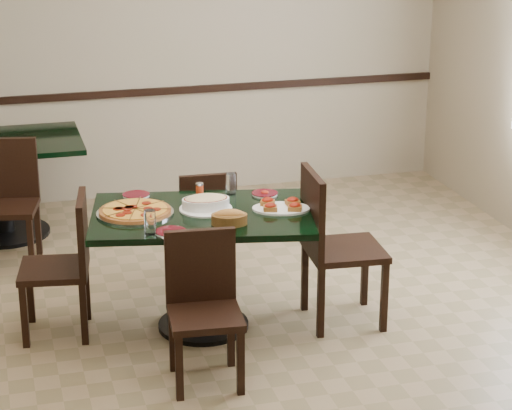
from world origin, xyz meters
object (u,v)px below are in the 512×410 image
object	(u,v)px
chair_near	(203,300)
chair_left	(67,259)
bread_basket	(229,218)
back_chair_near	(8,195)
lasagna_casserole	(206,203)
pepperoni_pizza	(135,211)
back_table	(1,169)
main_table	(202,241)
chair_right	(330,239)
chair_far	(206,222)
bruschetta_platter	(281,206)

from	to	relation	value
chair_near	chair_left	bearing A→B (deg)	136.54
chair_near	bread_basket	distance (m)	0.54
back_chair_near	lasagna_casserole	world-z (taller)	back_chair_near
lasagna_casserole	pepperoni_pizza	bearing A→B (deg)	176.41
back_table	lasagna_casserole	world-z (taller)	lasagna_casserole
main_table	chair_right	distance (m)	0.78
main_table	back_table	distance (m)	2.28
lasagna_casserole	bread_basket	bearing A→B (deg)	-72.95
back_table	chair_left	xyz separation A→B (m)	(0.32, -1.84, -0.04)
chair_left	back_chair_near	bearing A→B (deg)	-158.44
back_table	chair_left	distance (m)	1.87
main_table	pepperoni_pizza	xyz separation A→B (m)	(-0.38, 0.08, 0.20)
back_chair_near	lasagna_casserole	distance (m)	1.82
back_table	chair_far	distance (m)	1.86
lasagna_casserole	bread_basket	xyz separation A→B (m)	(0.08, -0.28, -0.01)
back_table	bruschetta_platter	size ratio (longest dim) A/B	3.05
chair_far	lasagna_casserole	world-z (taller)	lasagna_casserole
lasagna_casserole	chair_near	bearing A→B (deg)	-102.31
pepperoni_pizza	lasagna_casserole	bearing A→B (deg)	-5.63
pepperoni_pizza	chair_right	bearing A→B (deg)	-10.49
main_table	pepperoni_pizza	bearing A→B (deg)	178.91
chair_far	chair_near	xyz separation A→B (m)	(-0.30, -1.25, 0.02)
main_table	bread_basket	xyz separation A→B (m)	(0.11, -0.24, 0.22)
chair_right	back_table	bearing A→B (deg)	45.76
back_table	chair_left	bearing A→B (deg)	-80.16
back_table	chair_far	size ratio (longest dim) A/B	1.51
chair_near	main_table	bearing A→B (deg)	82.95
main_table	chair_far	distance (m)	0.68
chair_left	bread_basket	size ratio (longest dim) A/B	3.73
back_table	chair_left	size ratio (longest dim) A/B	1.40
pepperoni_pizza	bread_basket	bearing A→B (deg)	-33.08
chair_far	lasagna_casserole	bearing A→B (deg)	79.77
pepperoni_pizza	bruschetta_platter	size ratio (longest dim) A/B	1.15
main_table	lasagna_casserole	bearing A→B (deg)	59.93
chair_near	bread_basket	size ratio (longest dim) A/B	3.59
back_chair_near	bruschetta_platter	world-z (taller)	back_chair_near
chair_near	back_chair_near	xyz separation A→B (m)	(-0.96, 2.05, 0.03)
bread_basket	main_table	bearing A→B (deg)	126.51
main_table	lasagna_casserole	distance (m)	0.23
lasagna_casserole	bruschetta_platter	bearing A→B (deg)	-13.31
chair_near	chair_right	bearing A→B (deg)	32.68
chair_left	bread_basket	xyz separation A→B (m)	(0.91, -0.39, 0.31)
chair_near	pepperoni_pizza	world-z (taller)	chair_near
chair_far	back_table	bearing A→B (deg)	-43.98
chair_left	bread_basket	bearing A→B (deg)	75.87
chair_near	back_chair_near	world-z (taller)	back_chair_near
chair_near	chair_left	xyz separation A→B (m)	(-0.67, 0.75, 0.02)
main_table	chair_left	size ratio (longest dim) A/B	1.66
back_table	bruschetta_platter	xyz separation A→B (m)	(1.59, -2.07, 0.25)
chair_near	chair_right	xyz separation A→B (m)	(0.90, 0.47, 0.09)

